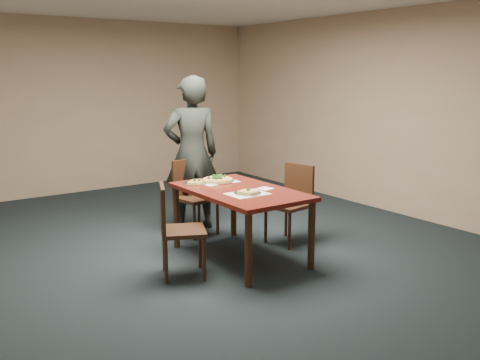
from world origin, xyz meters
TOP-DOWN VIEW (x-y plane):
  - ground at (0.00, 0.00)m, footprint 8.00×8.00m
  - room_shell at (0.00, 0.00)m, footprint 8.00×8.00m
  - dining_table at (0.12, -0.16)m, footprint 0.90×1.50m
  - chair_far at (0.16, 0.91)m, footprint 0.48×0.48m
  - chair_left at (-0.69, -0.23)m, footprint 0.56×0.56m
  - chair_right at (0.94, -0.05)m, footprint 0.48×0.48m
  - diner at (0.27, 1.10)m, footprint 0.79×0.62m
  - placemat_main at (0.15, 0.31)m, footprint 0.42×0.32m
  - placemat_near at (0.06, -0.37)m, footprint 0.40×0.30m
  - pizza_pan at (0.15, 0.31)m, footprint 0.36×0.36m
  - slice_plate_near at (0.06, -0.37)m, footprint 0.28×0.28m
  - slice_plate_far at (-0.11, 0.37)m, footprint 0.28×0.28m
  - napkin at (0.35, -0.30)m, footprint 0.17×0.17m

SIDE VIEW (x-z plane):
  - ground at x=0.00m, z-range 0.00..0.00m
  - chair_far at x=0.16m, z-range 0.06..0.97m
  - chair_left at x=-0.69m, z-range 0.06..0.97m
  - chair_right at x=0.94m, z-range 0.06..0.97m
  - dining_table at x=0.12m, z-range 0.28..1.03m
  - placemat_main at x=0.15m, z-range 0.75..0.75m
  - placemat_near at x=0.06m, z-range 0.75..0.75m
  - napkin at x=0.35m, z-range 0.75..0.76m
  - slice_plate_far at x=-0.11m, z-range 0.73..0.79m
  - slice_plate_near at x=0.06m, z-range 0.74..0.79m
  - pizza_pan at x=0.15m, z-range 0.74..0.81m
  - diner at x=0.27m, z-range 0.00..1.92m
  - room_shell at x=0.00m, z-range -2.26..5.74m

